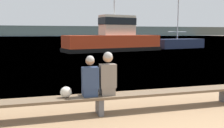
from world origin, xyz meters
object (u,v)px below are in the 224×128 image
Objects in this scene: person_left at (90,78)px; tugboat_red at (114,40)px; bench_main at (100,99)px; moored_sailboat at (179,43)px; shopping_bag at (66,92)px; person_right at (108,75)px.

person_left is 0.09× the size of tugboat_red.
bench_main is at bearing -0.90° from person_left.
moored_sailboat is (15.69, 22.75, 0.22)m from bench_main.
shopping_bag is at bearing 131.85° from moored_sailboat.
person_right is 20.89m from tugboat_red.
tugboat_red is (6.99, 19.98, 0.61)m from shopping_bag.
person_right is at bearing 133.52° from moored_sailboat.
tugboat_red is at bearing 73.26° from person_right.
bench_main is 27.64m from moored_sailboat.
person_left is 27.76m from moored_sailboat.
bench_main is at bearing 133.18° from moored_sailboat.
person_right is at bearing -1.58° from shopping_bag.
tugboat_red reaches higher than person_left.
moored_sailboat reaches higher than shopping_bag.
tugboat_red reaches higher than shopping_bag.
moored_sailboat reaches higher than person_left.
moored_sailboat is at bearing -86.80° from tugboat_red.
shopping_bag is (-0.97, 0.03, -0.35)m from person_right.
bench_main is 20.96m from tugboat_red.
person_left is 21.02m from tugboat_red.
bench_main is 0.54m from person_left.
bench_main is 7.51× the size of person_right.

